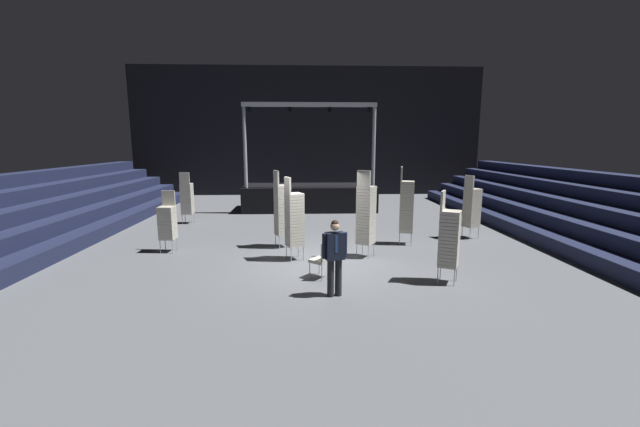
# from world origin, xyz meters

# --- Properties ---
(ground_plane) EXTENTS (22.00, 30.00, 0.10)m
(ground_plane) POSITION_xyz_m (0.00, 0.00, -0.05)
(ground_plane) COLOR #515459
(arena_end_wall) EXTENTS (22.00, 0.30, 8.00)m
(arena_end_wall) POSITION_xyz_m (0.00, 15.00, 4.00)
(arena_end_wall) COLOR black
(arena_end_wall) RESTS_ON ground_plane
(bleacher_bank_left) EXTENTS (3.75, 24.00, 2.25)m
(bleacher_bank_left) POSITION_xyz_m (-9.12, 1.00, 1.12)
(bleacher_bank_left) COLOR #191E38
(bleacher_bank_left) RESTS_ON ground_plane
(bleacher_bank_right) EXTENTS (3.75, 24.00, 2.25)m
(bleacher_bank_right) POSITION_xyz_m (9.12, 1.00, 1.12)
(bleacher_bank_right) COLOR #191E38
(bleacher_bank_right) RESTS_ON ground_plane
(stage_riser) EXTENTS (6.50, 2.62, 5.14)m
(stage_riser) POSITION_xyz_m (0.00, 9.05, 0.69)
(stage_riser) COLOR black
(stage_riser) RESTS_ON ground_plane
(man_with_tie) EXTENTS (0.57, 0.32, 1.70)m
(man_with_tie) POSITION_xyz_m (0.36, -2.48, 0.96)
(man_with_tie) COLOR black
(man_with_tie) RESTS_ON ground_plane
(chair_stack_front_left) EXTENTS (0.61, 0.61, 2.56)m
(chair_stack_front_left) POSITION_xyz_m (1.50, 0.53, 1.28)
(chair_stack_front_left) COLOR #B2B5BA
(chair_stack_front_left) RESTS_ON ground_plane
(chair_stack_front_right) EXTENTS (0.58, 0.58, 2.39)m
(chair_stack_front_right) POSITION_xyz_m (-0.58, 0.34, 1.19)
(chair_stack_front_right) COLOR #B2B5BA
(chair_stack_front_right) RESTS_ON ground_plane
(chair_stack_mid_left) EXTENTS (0.60, 0.60, 2.22)m
(chair_stack_mid_left) POSITION_xyz_m (3.13, -1.73, 1.11)
(chair_stack_mid_left) COLOR #B2B5BA
(chair_stack_mid_left) RESTS_ON ground_plane
(chair_stack_mid_right) EXTENTS (0.54, 0.54, 2.56)m
(chair_stack_mid_right) POSITION_xyz_m (3.06, 1.98, 1.28)
(chair_stack_mid_right) COLOR #B2B5BA
(chair_stack_mid_right) RESTS_ON ground_plane
(chair_stack_mid_centre) EXTENTS (0.57, 0.57, 2.22)m
(chair_stack_mid_centre) POSITION_xyz_m (5.57, 2.71, 1.11)
(chair_stack_mid_centre) COLOR #B2B5BA
(chair_stack_mid_centre) RESTS_ON ground_plane
(chair_stack_rear_left) EXTENTS (0.58, 0.58, 2.48)m
(chair_stack_rear_left) POSITION_xyz_m (-0.99, 1.76, 1.24)
(chair_stack_rear_left) COLOR #B2B5BA
(chair_stack_rear_left) RESTS_ON ground_plane
(chair_stack_rear_right) EXTENTS (0.45, 0.45, 2.14)m
(chair_stack_rear_right) POSITION_xyz_m (-5.13, 5.76, 1.07)
(chair_stack_rear_right) COLOR #B2B5BA
(chair_stack_rear_right) RESTS_ON ground_plane
(chair_stack_rear_centre) EXTENTS (0.47, 0.47, 1.88)m
(chair_stack_rear_centre) POSITION_xyz_m (-4.48, 1.35, 0.94)
(chair_stack_rear_centre) COLOR #B2B5BA
(chair_stack_rear_centre) RESTS_ON ground_plane
(loose_chair_near_man) EXTENTS (0.62, 0.62, 0.95)m
(loose_chair_near_man) POSITION_xyz_m (0.15, -1.31, 0.53)
(loose_chair_near_man) COLOR #B2B5BA
(loose_chair_near_man) RESTS_ON ground_plane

